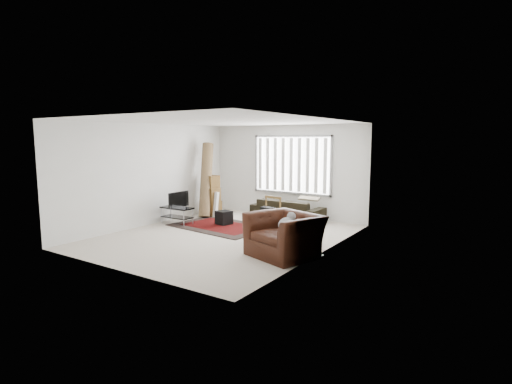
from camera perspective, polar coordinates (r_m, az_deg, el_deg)
room at (r=9.70m, az=-2.60°, el=4.42°), size 6.00×6.02×2.71m
persian_rug at (r=10.59m, az=-4.97°, el=-4.89°), size 2.70×1.96×0.02m
tv_stand at (r=11.07m, az=-11.22°, el=-2.78°), size 0.92×0.41×0.46m
tv at (r=11.01m, az=-11.27°, el=-1.04°), size 0.10×0.74×0.43m
subwoofer at (r=10.76m, az=-4.60°, el=-3.66°), size 0.43×0.43×0.36m
moving_boxes at (r=12.04m, az=-6.46°, el=-0.73°), size 0.52×0.49×1.21m
white_flatpack at (r=11.96m, az=-6.54°, el=-1.69°), size 0.61×0.27×0.76m
rolled_rug at (r=11.91m, az=-7.14°, el=1.76°), size 0.73×1.00×2.20m
sofa at (r=11.32m, az=4.52°, el=-2.10°), size 2.06×0.90×0.79m
side_chair at (r=9.48m, az=1.72°, el=-3.23°), size 0.55×0.55×0.93m
armchair at (r=7.86m, az=4.10°, el=-5.73°), size 1.59×1.49×0.96m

